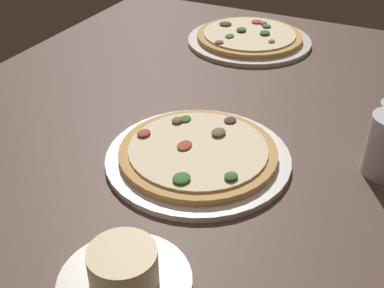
{
  "coord_description": "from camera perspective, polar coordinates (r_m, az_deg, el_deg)",
  "views": [
    {
      "loc": [
        59.39,
        29.84,
        50.49
      ],
      "look_at": [
        0.13,
        1.05,
        7.0
      ],
      "focal_mm": 46.09,
      "sensor_mm": 36.0,
      "label": 1
    }
  ],
  "objects": [
    {
      "name": "dining_table",
      "position": [
        0.82,
        -0.62,
        -2.69
      ],
      "size": [
        150.0,
        110.0,
        4.0
      ],
      "primitive_type": "cube",
      "color": "brown",
      "rests_on": "ground"
    },
    {
      "name": "pizza_main",
      "position": [
        0.8,
        0.63,
        -1.31
      ],
      "size": [
        30.05,
        30.05,
        3.34
      ],
      "color": "white",
      "rests_on": "dining_table"
    },
    {
      "name": "pizza_side",
      "position": [
        1.26,
        6.64,
        12.07
      ],
      "size": [
        30.5,
        30.5,
        3.4
      ],
      "color": "silver",
      "rests_on": "dining_table"
    },
    {
      "name": "ramekin_on_saucer",
      "position": [
        0.6,
        -7.89,
        -14.51
      ],
      "size": [
        16.2,
        16.2,
        5.44
      ],
      "color": "silver",
      "rests_on": "dining_table"
    }
  ]
}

